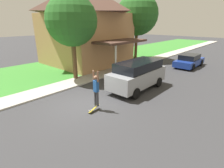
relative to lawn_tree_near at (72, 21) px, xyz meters
The scene contains 10 objects.
ground_plane 6.94m from the lawn_tree_near, 32.60° to the right, with size 120.00×120.00×0.00m, color #333335.
lawn 6.77m from the lawn_tree_near, 138.69° to the left, with size 10.00×80.00×0.08m.
sidewalk 5.71m from the lawn_tree_near, 77.69° to the left, with size 1.80×80.00×0.10m.
house 6.30m from the lawn_tree_near, 131.51° to the left, with size 10.99×8.55×8.44m.
lawn_tree_near is the anchor object (origin of this frame).
lawn_tree_far 10.45m from the lawn_tree_near, 95.57° to the left, with size 4.99×4.99×7.92m.
suv_parked 6.52m from the lawn_tree_near, 16.52° to the left, with size 2.06×4.83×2.03m.
car_down_street 13.03m from the lawn_tree_near, 63.28° to the left, with size 1.98×4.59×1.35m.
skateboarder 6.94m from the lawn_tree_near, 26.34° to the right, with size 0.41×0.23×1.96m.
skateboard 7.60m from the lawn_tree_near, 27.98° to the right, with size 0.30×0.80×0.32m.
Camera 1 is at (7.47, -5.79, 4.56)m, focal length 28.00 mm.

